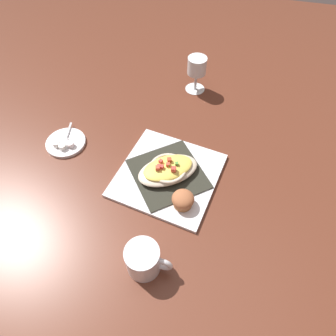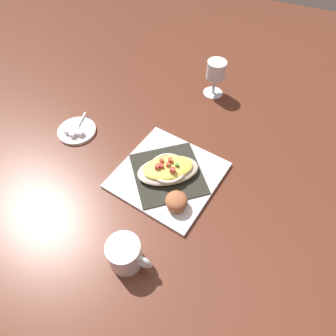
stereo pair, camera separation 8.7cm
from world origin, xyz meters
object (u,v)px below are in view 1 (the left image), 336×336
object	(u,v)px
creamer_cup_2	(70,144)
stemmed_glass	(196,68)
creamer_saucer	(66,143)
spoon	(66,139)
muffin	(183,200)
coffee_mug	(144,260)
square_plate	(168,175)
creamer_cup_1	(63,147)
gratin_dish	(168,169)
creamer_cup_0	(56,144)

from	to	relation	value
creamer_cup_2	stemmed_glass	bearing A→B (deg)	-129.76
creamer_saucer	creamer_cup_2	size ratio (longest dim) A/B	5.38
spoon	muffin	bearing A→B (deg)	161.13
coffee_mug	muffin	bearing A→B (deg)	-105.95
square_plate	creamer_cup_2	bearing A→B (deg)	-5.61
creamer_saucer	creamer_cup_1	size ratio (longest dim) A/B	5.38
square_plate	creamer_cup_2	xyz separation A→B (m)	(0.33, -0.03, 0.01)
stemmed_glass	creamer_saucer	world-z (taller)	stemmed_glass
creamer_saucer	spoon	size ratio (longest dim) A/B	1.29
gratin_dish	creamer_cup_1	xyz separation A→B (m)	(0.35, -0.02, -0.02)
muffin	creamer_saucer	distance (m)	0.45
creamer_cup_0	stemmed_glass	bearing A→B (deg)	-132.70
square_plate	coffee_mug	xyz separation A→B (m)	(-0.01, 0.28, 0.03)
stemmed_glass	muffin	bearing A→B (deg)	97.49
muffin	creamer_cup_0	size ratio (longest dim) A/B	2.59
square_plate	muffin	world-z (taller)	muffin
creamer_cup_0	creamer_cup_1	bearing A→B (deg)	165.98
muffin	creamer_saucer	bearing A→B (deg)	-17.92
gratin_dish	creamer_cup_0	distance (m)	0.38
square_plate	coffee_mug	distance (m)	0.28
spoon	creamer_cup_2	distance (m)	0.04
coffee_mug	creamer_cup_2	bearing A→B (deg)	-42.35
creamer_saucer	spoon	world-z (taller)	spoon
spoon	creamer_cup_0	distance (m)	0.04
creamer_cup_1	gratin_dish	bearing A→B (deg)	177.18
creamer_saucer	creamer_cup_2	bearing A→B (deg)	153.33
square_plate	creamer_cup_2	world-z (taller)	creamer_cup_2
creamer_saucer	spoon	bearing A→B (deg)	-78.24
square_plate	creamer_cup_1	distance (m)	0.35
gratin_dish	muffin	world-z (taller)	gratin_dish
gratin_dish	coffee_mug	distance (m)	0.28
square_plate	muffin	distance (m)	0.12
coffee_mug	creamer_cup_1	distance (m)	0.47
coffee_mug	creamer_cup_1	bearing A→B (deg)	-39.32
creamer_cup_2	coffee_mug	bearing A→B (deg)	137.65
gratin_dish	square_plate	bearing A→B (deg)	-130.14
creamer_cup_0	coffee_mug	bearing A→B (deg)	141.94
muffin	creamer_cup_2	world-z (taller)	muffin
spoon	stemmed_glass	bearing A→B (deg)	-133.64
square_plate	muffin	xyz separation A→B (m)	(-0.07, 0.09, 0.03)
creamer_cup_1	coffee_mug	bearing A→B (deg)	140.68
muffin	creamer_cup_0	distance (m)	0.46
gratin_dish	creamer_saucer	world-z (taller)	gratin_dish
muffin	stemmed_glass	distance (m)	0.53
coffee_mug	stemmed_glass	xyz separation A→B (m)	(0.01, -0.71, 0.05)
gratin_dish	coffee_mug	xyz separation A→B (m)	(-0.01, 0.28, 0.00)
muffin	stemmed_glass	size ratio (longest dim) A/B	0.46
creamer_cup_1	creamer_saucer	bearing A→B (deg)	-78.24
coffee_mug	creamer_cup_2	size ratio (longest dim) A/B	4.78
stemmed_glass	creamer_saucer	bearing A→B (deg)	47.14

